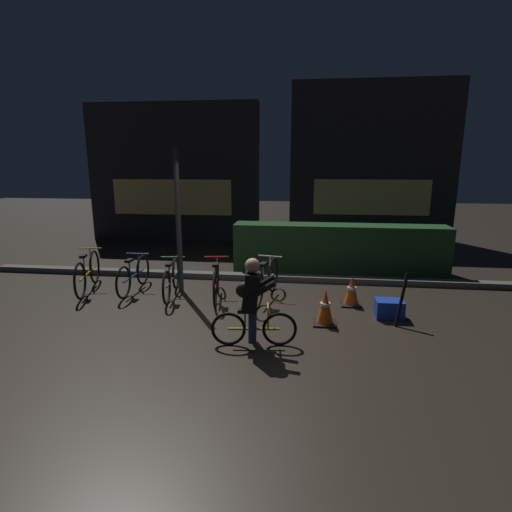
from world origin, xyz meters
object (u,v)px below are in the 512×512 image
(blue_crate, at_px, (389,309))
(cyclist, at_px, (252,302))
(parked_bike_right_mid, at_px, (266,281))
(traffic_cone_far, at_px, (352,291))
(street_post, at_px, (178,222))
(parked_bike_leftmost, at_px, (88,273))
(traffic_cone_near, at_px, (325,307))
(parked_bike_center_right, at_px, (216,280))
(closed_umbrella, at_px, (402,299))
(parked_bike_left_mid, at_px, (134,275))
(parked_bike_center_left, at_px, (171,279))

(blue_crate, bearing_deg, cyclist, -148.55)
(parked_bike_right_mid, height_order, traffic_cone_far, parked_bike_right_mid)
(traffic_cone_far, xyz_separation_m, blue_crate, (0.55, -0.54, -0.11))
(parked_bike_right_mid, bearing_deg, traffic_cone_far, -83.68)
(street_post, xyz_separation_m, parked_bike_leftmost, (-1.84, -0.16, -1.01))
(traffic_cone_near, bearing_deg, parked_bike_right_mid, 134.86)
(parked_bike_center_right, bearing_deg, street_post, 59.42)
(parked_bike_leftmost, xyz_separation_m, closed_umbrella, (5.75, -0.99, 0.05))
(traffic_cone_near, distance_m, closed_umbrella, 1.19)
(parked_bike_right_mid, xyz_separation_m, cyclist, (0.01, -1.92, 0.28))
(parked_bike_left_mid, xyz_separation_m, cyclist, (2.63, -2.09, 0.30))
(street_post, height_order, cyclist, street_post)
(parked_bike_left_mid, bearing_deg, traffic_cone_far, -94.12)
(parked_bike_leftmost, bearing_deg, closed_umbrella, -114.40)
(cyclist, xyz_separation_m, closed_umbrella, (2.20, 1.02, -0.22))
(parked_bike_center_left, relative_size, parked_bike_center_right, 0.96)
(parked_bike_center_left, bearing_deg, traffic_cone_far, -99.45)
(traffic_cone_near, distance_m, cyclist, 1.40)
(street_post, distance_m, cyclist, 2.86)
(street_post, bearing_deg, parked_bike_center_left, -108.51)
(parked_bike_leftmost, bearing_deg, traffic_cone_near, -118.62)
(parked_bike_center_right, xyz_separation_m, traffic_cone_far, (2.46, -0.07, -0.08))
(traffic_cone_near, distance_m, blue_crate, 1.13)
(parked_bike_left_mid, distance_m, cyclist, 3.37)
(parked_bike_left_mid, relative_size, traffic_cone_near, 2.71)
(traffic_cone_near, height_order, traffic_cone_far, traffic_cone_near)
(parked_bike_center_left, distance_m, cyclist, 2.63)
(traffic_cone_far, bearing_deg, parked_bike_left_mid, 176.12)
(street_post, distance_m, traffic_cone_far, 3.44)
(cyclist, bearing_deg, parked_bike_right_mid, 83.58)
(parked_bike_right_mid, distance_m, blue_crate, 2.20)
(parked_bike_left_mid, bearing_deg, parked_bike_center_left, -103.62)
(traffic_cone_far, bearing_deg, blue_crate, -44.08)
(street_post, distance_m, parked_bike_center_left, 1.09)
(blue_crate, bearing_deg, street_post, 166.63)
(parked_bike_center_left, bearing_deg, street_post, -26.51)
(traffic_cone_far, bearing_deg, cyclist, -130.23)
(parked_bike_center_left, distance_m, traffic_cone_far, 3.33)
(street_post, xyz_separation_m, parked_bike_right_mid, (1.69, -0.25, -1.02))
(traffic_cone_near, height_order, cyclist, cyclist)
(street_post, height_order, traffic_cone_far, street_post)
(street_post, xyz_separation_m, parked_bike_center_right, (0.77, -0.29, -1.04))
(parked_bike_leftmost, xyz_separation_m, parked_bike_right_mid, (3.53, -0.09, -0.01))
(street_post, relative_size, parked_bike_center_left, 1.79)
(traffic_cone_far, relative_size, blue_crate, 1.22)
(parked_bike_center_left, distance_m, closed_umbrella, 4.10)
(parked_bike_leftmost, height_order, cyclist, cyclist)
(traffic_cone_far, distance_m, blue_crate, 0.78)
(parked_bike_center_right, bearing_deg, traffic_cone_far, -101.70)
(parked_bike_leftmost, distance_m, parked_bike_center_right, 2.61)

